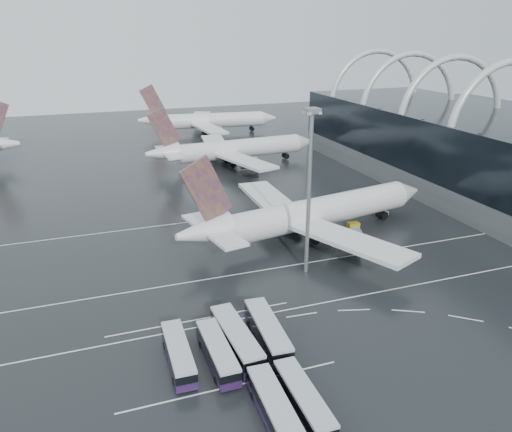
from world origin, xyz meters
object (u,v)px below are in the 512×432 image
object	(u,v)px
bus_row_far_b	(275,409)
bus_row_near_c	(236,339)
bus_row_near_b	(218,352)
gse_cart_belly_d	(384,213)
airliner_gate_b	(232,150)
bus_row_far_c	(304,400)
gse_cart_belly_a	(353,226)
bus_row_near_a	(178,353)
bus_row_near_d	(268,332)
floodlight_mast	(310,173)
airliner_main	(309,215)
airliner_gate_c	(207,121)
gse_cart_belly_b	(380,208)

from	to	relation	value
bus_row_far_b	bus_row_near_c	bearing A→B (deg)	2.19
bus_row_near_b	gse_cart_belly_d	world-z (taller)	bus_row_near_b
airliner_gate_b	bus_row_far_c	xyz separation A→B (m)	(-24.67, -107.53, -3.28)
airliner_gate_b	gse_cart_belly_a	size ratio (longest dim) A/B	22.62
bus_row_near_b	bus_row_near_c	distance (m)	3.58
airliner_gate_b	bus_row_near_a	size ratio (longest dim) A/B	4.70
bus_row_near_a	bus_row_near_d	distance (m)	12.55
bus_row_far_b	bus_row_far_c	distance (m)	3.61
bus_row_near_a	gse_cart_belly_a	xyz separation A→B (m)	(45.32, 33.63, -0.94)
bus_row_far_c	gse_cart_belly_d	xyz separation A→B (m)	(44.65, 51.76, -1.13)
bus_row_far_b	gse_cart_belly_a	distance (m)	60.15
bus_row_near_d	floodlight_mast	xyz separation A→B (m)	(14.34, 18.06, 16.48)
bus_row_near_b	bus_row_near_a	bearing A→B (deg)	73.04
airliner_main	airliner_gate_b	size ratio (longest dim) A/B	1.06
airliner_gate_c	bus_row_far_b	bearing A→B (deg)	-95.01
airliner_gate_b	bus_row_near_b	distance (m)	100.75
airliner_main	gse_cart_belly_b	distance (m)	25.50
bus_row_near_a	bus_row_far_c	bearing A→B (deg)	-137.33
airliner_gate_b	bus_row_near_a	xyz separation A→B (m)	(-36.28, -94.20, -3.31)
airliner_gate_b	bus_row_far_b	xyz separation A→B (m)	(-28.27, -107.75, -3.27)
bus_row_near_c	gse_cart_belly_b	world-z (taller)	bus_row_near_c
bus_row_far_b	floodlight_mast	bearing A→B (deg)	-28.49
bus_row_near_d	gse_cart_belly_d	xyz separation A→B (m)	(43.72, 37.96, -1.30)
airliner_gate_c	bus_row_near_b	world-z (taller)	airliner_gate_c
airliner_gate_c	bus_row_far_b	world-z (taller)	airliner_gate_c
bus_row_near_b	bus_row_near_d	distance (m)	7.94
airliner_gate_b	gse_cart_belly_d	xyz separation A→B (m)	(19.98, -55.77, -4.42)
bus_row_near_b	bus_row_near_d	bearing A→B (deg)	-75.96
bus_row_near_a	gse_cart_belly_a	distance (m)	56.44
gse_cart_belly_a	gse_cart_belly_d	bearing A→B (deg)	23.68
airliner_gate_b	airliner_gate_c	xyz separation A→B (m)	(5.30, 52.52, 0.17)
airliner_gate_b	bus_row_far_b	bearing A→B (deg)	-108.83
airliner_gate_b	floodlight_mast	distance (m)	77.41
bus_row_far_b	floodlight_mast	size ratio (longest dim) A/B	0.43
bus_row_near_d	airliner_gate_b	bearing A→B (deg)	-10.59
floodlight_mast	gse_cart_belly_d	size ratio (longest dim) A/B	15.42
airliner_main	floodlight_mast	size ratio (longest dim) A/B	2.07
airliner_gate_c	bus_row_near_b	bearing A→B (deg)	-97.10
airliner_main	bus_row_near_b	distance (m)	44.70
bus_row_near_a	floodlight_mast	size ratio (longest dim) A/B	0.42
bus_row_near_b	bus_row_near_d	size ratio (longest dim) A/B	0.89
bus_row_far_b	gse_cart_belly_d	xyz separation A→B (m)	(48.24, 51.98, -1.15)
airliner_gate_b	bus_row_near_d	bearing A→B (deg)	-108.35
bus_row_near_d	gse_cart_belly_d	bearing A→B (deg)	-45.41
bus_row_near_a	bus_row_far_c	xyz separation A→B (m)	(11.61, -13.33, 0.02)
bus_row_near_a	gse_cart_belly_a	size ratio (longest dim) A/B	4.82
bus_row_near_c	gse_cart_belly_d	size ratio (longest dim) A/B	7.29
bus_row_near_a	floodlight_mast	world-z (taller)	floodlight_mast
airliner_gate_c	bus_row_near_a	bearing A→B (deg)	-99.00
airliner_gate_c	bus_row_near_d	bearing A→B (deg)	-94.41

